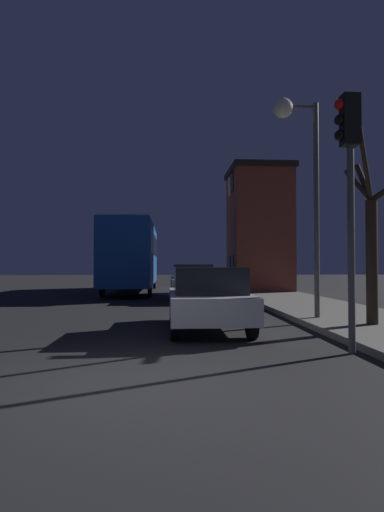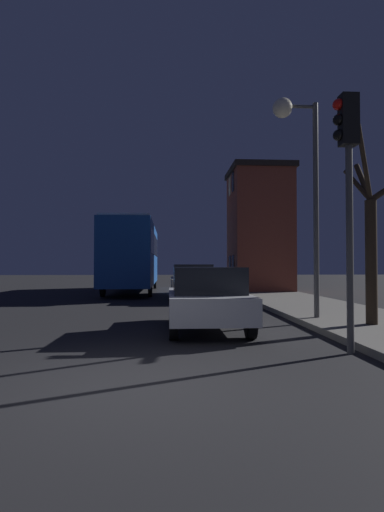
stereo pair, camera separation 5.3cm
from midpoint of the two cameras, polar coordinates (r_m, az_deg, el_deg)
name	(u,v)px [view 2 (the right image)]	position (r m, az deg, el deg)	size (l,w,h in m)	color
ground_plane	(132,387)	(5.31, -8.30, -18.05)	(120.00, 120.00, 0.00)	black
brick_building	(259,229)	(23.06, 9.63, 3.87)	(3.40, 3.95, 6.92)	brown
streetlamp	(297,151)	(11.41, 14.92, 14.31)	(1.23, 0.53, 5.87)	#4C4C4C
traffic_light	(347,167)	(7.63, 21.49, 11.69)	(0.43, 0.24, 4.52)	#4C4C4C
bare_tree	(372,237)	(10.39, 24.48, 2.49)	(2.07, 1.42, 4.54)	#2D2319
bus	(133,252)	(23.23, -8.35, 0.56)	(2.50, 10.76, 3.89)	#194793
car_near_lane	(207,297)	(9.50, 2.27, -5.88)	(1.77, 3.94, 1.49)	#B7BABF
car_mid_lane	(192,282)	(17.74, 0.10, -3.67)	(1.85, 4.46, 1.57)	beige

